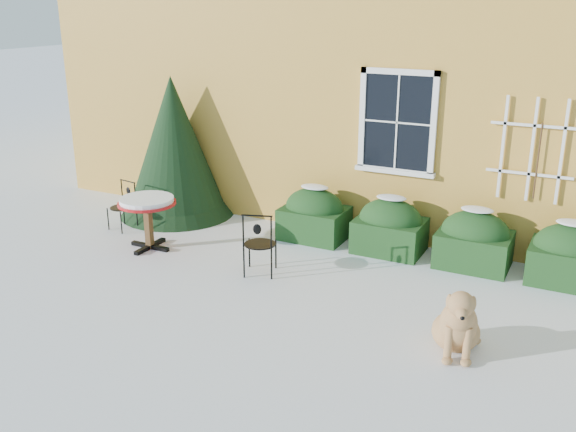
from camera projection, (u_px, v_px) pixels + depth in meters
The scene contains 8 objects.
ground at pixel (254, 303), 8.42m from camera, with size 80.00×80.00×0.00m, color white.
house at pixel (419, 28), 13.30m from camera, with size 12.40×8.40×6.40m.
hedge_row at pixel (431, 234), 9.73m from camera, with size 4.95×0.80×0.91m.
evergreen_shrub at pixel (175, 160), 11.60m from camera, with size 2.09×2.09×2.53m.
bistro_table at pixel (147, 206), 10.03m from camera, with size 0.91×0.91×0.84m.
patio_chair_near at pixel (259, 243), 9.15m from camera, with size 0.54×0.53×0.95m.
patio_chair_far at pixel (123, 206), 11.02m from camera, with size 0.43×0.42×0.83m.
dog at pixel (458, 325), 7.11m from camera, with size 0.69×0.96×0.86m.
Camera 1 is at (3.85, -6.58, 3.78)m, focal length 40.00 mm.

